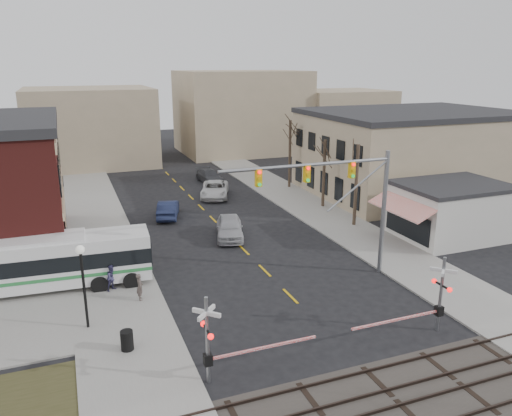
{
  "coord_description": "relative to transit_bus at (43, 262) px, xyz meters",
  "views": [
    {
      "loc": [
        -11.46,
        -22.07,
        13.16
      ],
      "look_at": [
        0.45,
        8.77,
        3.5
      ],
      "focal_mm": 35.0,
      "sensor_mm": 36.0,
      "label": 1
    }
  ],
  "objects": [
    {
      "name": "tan_building",
      "position": [
        35.37,
        11.96,
        2.45
      ],
      "size": [
        20.3,
        15.3,
        8.5
      ],
      "color": "gray",
      "rests_on": "ground"
    },
    {
      "name": "tree_east_b",
      "position": [
        24.17,
        9.96,
        1.46
      ],
      "size": [
        0.28,
        0.28,
        6.3
      ],
      "color": "#382B21",
      "rests_on": "sidewalk_east"
    },
    {
      "name": "car_b",
      "position": [
        9.85,
        11.97,
        -1.04
      ],
      "size": [
        2.86,
        4.95,
        1.54
      ],
      "primitive_type": "imported",
      "rotation": [
        0.0,
        0.0,
        2.86
      ],
      "color": "#19213F",
      "rests_on": "ground"
    },
    {
      "name": "street_lamp",
      "position": [
        2.1,
        -5.69,
        1.49
      ],
      "size": [
        0.44,
        0.44,
        4.46
      ],
      "color": "black",
      "rests_on": "sidewalk_west"
    },
    {
      "name": "tree_east_c",
      "position": [
        24.37,
        17.96,
        1.91
      ],
      "size": [
        0.28,
        0.28,
        7.2
      ],
      "color": "#382B21",
      "rests_on": "sidewalk_east"
    },
    {
      "name": "car_d",
      "position": [
        16.99,
        23.66,
        -1.1
      ],
      "size": [
        2.39,
        5.05,
        1.42
      ],
      "primitive_type": "imported",
      "rotation": [
        0.0,
        0.0,
        0.08
      ],
      "color": "#44454A",
      "rests_on": "ground"
    },
    {
      "name": "car_c",
      "position": [
        15.69,
        17.17,
        -1.02
      ],
      "size": [
        4.38,
        6.23,
        1.58
      ],
      "primitive_type": "imported",
      "rotation": [
        0.0,
        0.0,
        -0.34
      ],
      "color": "silver",
      "rests_on": "ground"
    },
    {
      "name": "sidewalk_west",
      "position": [
        3.87,
        11.96,
        -1.75
      ],
      "size": [
        5.0,
        60.0,
        0.12
      ],
      "primitive_type": "cube",
      "color": "gray",
      "rests_on": "ground"
    },
    {
      "name": "awning_shop",
      "position": [
        29.34,
        -1.04,
        0.36
      ],
      "size": [
        9.74,
        6.2,
        4.3
      ],
      "color": "beige",
      "rests_on": "ground"
    },
    {
      "name": "trash_bin",
      "position": [
        3.72,
        -8.56,
        -1.2
      ],
      "size": [
        0.6,
        0.6,
        0.97
      ],
      "primitive_type": "cylinder",
      "color": "black",
      "rests_on": "sidewalk_west"
    },
    {
      "name": "rail_tracks",
      "position": [
        13.37,
        -16.04,
        -1.69
      ],
      "size": [
        160.0,
        3.91,
        0.14
      ],
      "color": "#2D231E",
      "rests_on": "ground"
    },
    {
      "name": "rr_crossing_east",
      "position": [
        18.31,
        -12.24,
        0.16
      ],
      "size": [
        5.6,
        1.36,
        4.0
      ],
      "color": "gray",
      "rests_on": "ground"
    },
    {
      "name": "rr_crossing_west",
      "position": [
        7.07,
        -12.2,
        0.16
      ],
      "size": [
        5.6,
        1.36,
        4.0
      ],
      "color": "gray",
      "rests_on": "ground"
    },
    {
      "name": "tree_east_a",
      "position": [
        23.87,
        3.96,
        1.69
      ],
      "size": [
        0.28,
        0.28,
        6.75
      ],
      "color": "#382B21",
      "rests_on": "sidewalk_east"
    },
    {
      "name": "sidewalk_east",
      "position": [
        22.87,
        11.96,
        -1.75
      ],
      "size": [
        5.0,
        60.0,
        0.12
      ],
      "primitive_type": "cube",
      "color": "gray",
      "rests_on": "ground"
    },
    {
      "name": "transit_bus",
      "position": [
        0.0,
        0.0,
        0.0
      ],
      "size": [
        12.58,
        3.53,
        3.2
      ],
      "color": "silver",
      "rests_on": "ground"
    },
    {
      "name": "ground",
      "position": [
        13.37,
        -8.04,
        -1.81
      ],
      "size": [
        160.0,
        160.0,
        0.0
      ],
      "primitive_type": "plane",
      "color": "black",
      "rests_on": "ground"
    },
    {
      "name": "ballast_strip",
      "position": [
        13.37,
        -16.04,
        -1.78
      ],
      "size": [
        160.0,
        5.0,
        0.06
      ],
      "primitive_type": "cube",
      "color": "#332D28",
      "rests_on": "ground"
    },
    {
      "name": "pedestrian_far",
      "position": [
        3.76,
        -1.68,
        -0.9
      ],
      "size": [
        0.97,
        0.92,
        1.58
      ],
      "primitive_type": "imported",
      "rotation": [
        0.0,
        0.0,
        0.57
      ],
      "color": "#37335A",
      "rests_on": "sidewalk_west"
    },
    {
      "name": "traffic_signal_mast",
      "position": [
        17.33,
        -4.89,
        3.98
      ],
      "size": [
        10.98,
        0.3,
        8.0
      ],
      "color": "gray",
      "rests_on": "ground"
    },
    {
      "name": "pedestrian_near",
      "position": [
        5.08,
        -3.53,
        -0.89
      ],
      "size": [
        0.41,
        0.6,
        1.59
      ],
      "primitive_type": "imported",
      "rotation": [
        0.0,
        0.0,
        1.51
      ],
      "color": "#524742",
      "rests_on": "sidewalk_west"
    },
    {
      "name": "car_a",
      "position": [
        13.25,
        4.94,
        -0.96
      ],
      "size": [
        3.3,
        5.34,
        1.7
      ],
      "primitive_type": "imported",
      "rotation": [
        0.0,
        0.0,
        -0.28
      ],
      "color": "#A8A8AC",
      "rests_on": "ground"
    }
  ]
}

